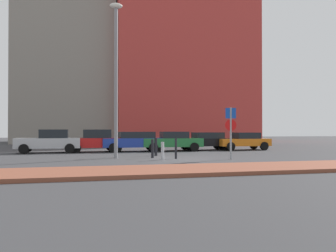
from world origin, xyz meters
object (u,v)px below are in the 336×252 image
parked_car_silver (50,141)px  parked_car_red (97,140)px  street_lamp (116,69)px  traffic_bollard_mid (152,149)px  parked_car_black (206,141)px  parking_meter (116,141)px  traffic_bollard_far (176,149)px  traffic_bollard_near (156,147)px  parked_car_orange (243,141)px  traffic_bollard_edge (163,151)px  parking_sign_post (231,127)px  parked_car_blue (134,141)px  parked_car_green (172,141)px

parked_car_silver → parked_car_red: bearing=3.9°
street_lamp → traffic_bollard_mid: bearing=-10.4°
parked_car_black → parking_meter: (-7.55, -5.94, 0.22)m
traffic_bollard_far → parked_car_silver: bearing=134.0°
parked_car_black → traffic_bollard_near: 7.21m
parked_car_orange → traffic_bollard_edge: size_ratio=4.44×
parked_car_orange → traffic_bollard_near: 9.15m
parking_sign_post → parking_meter: bearing=154.2°
traffic_bollard_near → parking_meter: bearing=-161.5°
traffic_bollard_mid → traffic_bollard_far: size_ratio=0.95×
street_lamp → traffic_bollard_far: size_ratio=7.84×
parked_car_black → parking_sign_post: size_ratio=1.51×
parked_car_silver → parked_car_blue: (5.79, 0.09, -0.03)m
traffic_bollard_far → traffic_bollard_edge: 1.01m
parked_car_black → parking_sign_post: bearing=-102.1°
traffic_bollard_far → parked_car_green: bearing=76.4°
parking_meter → traffic_bollard_far: bearing=-29.0°
parked_car_silver → traffic_bollard_far: bearing=-46.0°
parked_car_blue → parked_car_black: 5.65m
traffic_bollard_mid → traffic_bollard_edge: traffic_bollard_mid is taller
parked_car_blue → parking_sign_post: (3.78, -8.31, 0.95)m
parked_car_silver → parking_sign_post: bearing=-40.7°
parking_meter → parked_car_blue: bearing=71.0°
parked_car_orange → traffic_bollard_near: (-7.94, -4.53, -0.17)m
parked_car_red → parked_car_black: size_ratio=0.99×
traffic_bollard_far → parked_car_black: bearing=59.2°
parked_car_blue → parking_meter: (-1.91, -5.55, 0.19)m
parked_car_black → traffic_bollard_edge: 9.77m
parked_car_black → parking_meter: parking_meter is taller
parked_car_silver → parking_sign_post: 12.65m
parked_car_red → parked_car_black: bearing=1.8°
parked_car_orange → traffic_bollard_far: parked_car_orange is taller
parked_car_red → parked_car_silver: bearing=-176.1°
street_lamp → traffic_bollard_near: bearing=26.5°
parked_car_black → parked_car_red: bearing=-178.2°
street_lamp → traffic_bollard_mid: 4.82m
parked_car_silver → traffic_bollard_near: size_ratio=3.96×
parked_car_green → parked_car_black: size_ratio=1.09×
parked_car_silver → traffic_bollard_far: 9.92m
parking_meter → parking_sign_post: bearing=-25.8°
traffic_bollard_mid → parked_car_blue: bearing=90.1°
parked_car_black → traffic_bollard_edge: (-5.40, -8.14, -0.27)m
parked_car_blue → parking_sign_post: bearing=-65.5°
parked_car_orange → parked_car_black: bearing=168.5°
traffic_bollard_far → parked_car_blue: bearing=98.7°
parked_car_silver → traffic_bollard_mid: 8.54m
traffic_bollard_far → traffic_bollard_edge: bearing=-148.7°
street_lamp → parking_meter: bearing=83.4°
parked_car_blue → traffic_bollard_edge: parked_car_blue is taller
parked_car_red → traffic_bollard_far: 8.25m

